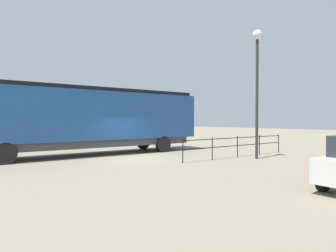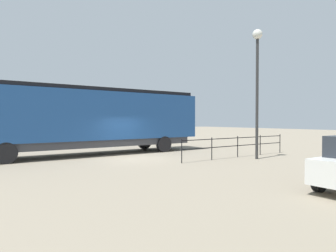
% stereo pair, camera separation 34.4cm
% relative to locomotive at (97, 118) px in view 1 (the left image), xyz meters
% --- Properties ---
extents(ground_plane, '(120.00, 120.00, 0.00)m').
position_rel_locomotive_xyz_m(ground_plane, '(3.18, 0.96, -2.36)').
color(ground_plane, gray).
extents(locomotive, '(2.96, 15.06, 4.23)m').
position_rel_locomotive_xyz_m(locomotive, '(0.00, 0.00, 0.00)').
color(locomotive, navy).
rests_on(locomotive, ground_plane).
extents(lamp_post, '(0.56, 0.56, 7.36)m').
position_rel_locomotive_xyz_m(lamp_post, '(7.36, 6.57, 2.89)').
color(lamp_post, '#2D2D2D').
rests_on(lamp_post, ground_plane).
extents(platform_fence, '(0.05, 8.49, 1.26)m').
position_rel_locomotive_xyz_m(platform_fence, '(6.20, 6.28, -1.54)').
color(platform_fence, black).
rests_on(platform_fence, ground_plane).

